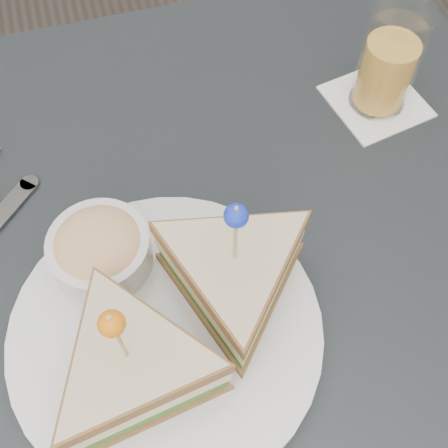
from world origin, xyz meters
The scene contains 4 objects.
ground_plane centered at (0.00, 0.00, 0.00)m, with size 3.50×3.50×0.00m, color #3F3833.
table centered at (0.00, 0.00, 0.67)m, with size 0.80×0.80×0.75m.
plate_meal centered at (-0.06, -0.07, 0.80)m, with size 0.38×0.38×0.17m.
drink_set centered at (0.24, 0.15, 0.81)m, with size 0.12×0.12×0.13m.
Camera 1 is at (-0.07, -0.25, 1.26)m, focal length 45.00 mm.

